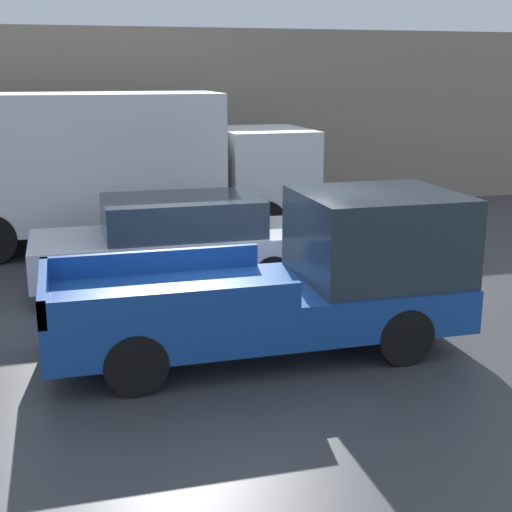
% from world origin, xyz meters
% --- Properties ---
extents(ground_plane, '(60.00, 60.00, 0.00)m').
position_xyz_m(ground_plane, '(0.00, 0.00, 0.00)').
color(ground_plane, '#3D3D3F').
extents(building_wall, '(28.00, 0.15, 4.65)m').
position_xyz_m(building_wall, '(0.00, 9.03, 2.33)').
color(building_wall, gray).
rests_on(building_wall, ground).
extents(pickup_truck, '(5.40, 2.06, 2.04)m').
position_xyz_m(pickup_truck, '(0.15, -0.87, 0.95)').
color(pickup_truck, '#194799').
rests_on(pickup_truck, ground).
extents(car, '(4.77, 1.99, 1.52)m').
position_xyz_m(car, '(-0.99, 2.41, 0.77)').
color(car, silver).
rests_on(car, ground).
extents(delivery_truck, '(8.65, 2.60, 3.16)m').
position_xyz_m(delivery_truck, '(-2.13, 5.84, 1.73)').
color(delivery_truck, white).
rests_on(delivery_truck, ground).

